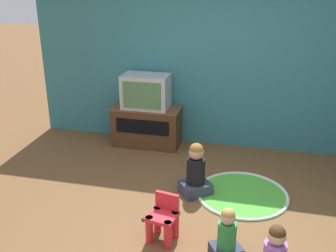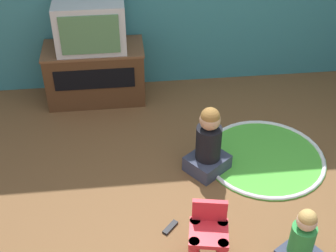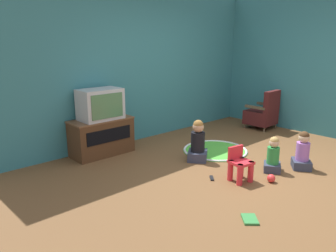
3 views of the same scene
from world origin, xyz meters
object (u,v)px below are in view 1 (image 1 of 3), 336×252
Objects in this scene: television at (146,91)px; remote_control at (148,218)px; child_watching_left at (227,236)px; yellow_kid_chair at (163,221)px; child_watching_right at (196,172)px; tv_cabinet at (147,125)px.

television reaches higher than remote_control.
yellow_kid_chair is at bearing 137.12° from child_watching_left.
child_watching_left is 0.98m from remote_control.
yellow_kid_chair is 0.89× the size of child_watching_left.
child_watching_left is (1.43, -2.28, -0.62)m from television.
yellow_kid_chair is 0.64m from child_watching_left.
yellow_kid_chair is at bearing -137.83° from child_watching_right.
tv_cabinet is 1.59m from child_watching_right.
television is 4.81× the size of remote_control.
tv_cabinet is 2.71m from child_watching_left.
yellow_kid_chair is at bearing -97.85° from remote_control.
child_watching_right is 4.64× the size of remote_control.
yellow_kid_chair is 0.93m from child_watching_right.
television reaches higher than yellow_kid_chair.
yellow_kid_chair is (0.80, -2.16, -0.64)m from television.
remote_control is at bearing 122.92° from child_watching_left.
yellow_kid_chair is 0.42m from remote_control.
remote_control is at bearing 140.41° from yellow_kid_chair.
television is at bearing 90.06° from child_watching_left.
television is 2.13m from remote_control.
child_watching_left is (0.63, -0.12, 0.02)m from yellow_kid_chair.
tv_cabinet is 1.50× the size of television.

